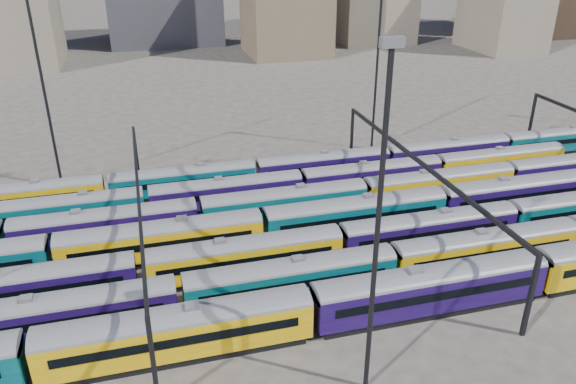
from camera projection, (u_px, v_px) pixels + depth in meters
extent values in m
plane|color=#3B3732|center=(331.00, 236.00, 62.27)|extent=(500.00, 500.00, 0.00)
cube|color=black|center=(180.00, 352.00, 44.74)|extent=(20.18, 2.62, 0.74)
cube|color=#B88807|center=(178.00, 333.00, 43.92)|extent=(21.25, 3.08, 3.08)
cylinder|color=#4C4C51|center=(177.00, 317.00, 43.26)|extent=(21.25, 3.08, 3.08)
cube|color=black|center=(180.00, 342.00, 42.40)|extent=(18.70, 0.06, 0.80)
cube|color=black|center=(176.00, 317.00, 45.12)|extent=(18.70, 0.06, 0.80)
cube|color=slate|center=(176.00, 309.00, 42.91)|extent=(1.06, 0.96, 0.37)
cube|color=black|center=(428.00, 308.00, 49.95)|extent=(20.18, 2.62, 0.74)
cube|color=#130734|center=(430.00, 290.00, 49.14)|extent=(21.25, 3.08, 3.08)
cylinder|color=#4C4C51|center=(432.00, 275.00, 48.48)|extent=(21.25, 3.08, 3.08)
cube|color=black|center=(439.00, 297.00, 47.62)|extent=(18.70, 0.06, 0.80)
cube|color=black|center=(422.00, 277.00, 50.34)|extent=(18.70, 0.06, 0.80)
cube|color=slate|center=(433.00, 267.00, 48.13)|extent=(1.06, 0.96, 0.37)
cube|color=black|center=(61.00, 333.00, 46.86)|extent=(18.44, 2.39, 0.68)
cube|color=#130734|center=(57.00, 316.00, 46.11)|extent=(19.41, 2.81, 2.81)
cylinder|color=#4C4C51|center=(54.00, 302.00, 45.51)|extent=(19.41, 2.81, 2.81)
cube|color=black|center=(55.00, 324.00, 44.73)|extent=(17.08, 0.06, 0.73)
cube|color=black|center=(58.00, 303.00, 47.21)|extent=(17.08, 0.06, 0.73)
cube|color=slate|center=(52.00, 295.00, 45.19)|extent=(0.97, 0.87, 0.34)
cube|color=black|center=(291.00, 296.00, 51.64)|extent=(18.44, 2.39, 0.68)
cube|color=#043B43|center=(291.00, 280.00, 50.89)|extent=(19.41, 2.81, 2.81)
cylinder|color=#4C4C51|center=(291.00, 267.00, 50.29)|extent=(19.41, 2.81, 2.81)
cube|color=black|center=(296.00, 285.00, 49.50)|extent=(17.08, 0.06, 0.73)
cube|color=black|center=(287.00, 268.00, 51.99)|extent=(17.08, 0.06, 0.73)
cube|color=slate|center=(291.00, 260.00, 49.97)|extent=(0.97, 0.87, 0.34)
cube|color=black|center=(482.00, 264.00, 56.42)|extent=(18.44, 2.39, 0.68)
cube|color=#B88807|center=(485.00, 250.00, 55.67)|extent=(19.41, 2.81, 2.81)
cylinder|color=#4C4C51|center=(487.00, 237.00, 55.07)|extent=(19.41, 2.81, 2.81)
cube|color=black|center=(494.00, 254.00, 54.28)|extent=(17.08, 0.06, 0.73)
cube|color=black|center=(477.00, 240.00, 56.77)|extent=(17.08, 0.06, 0.73)
cube|color=slate|center=(488.00, 231.00, 54.75)|extent=(0.97, 0.87, 0.34)
cube|color=black|center=(29.00, 304.00, 50.47)|extent=(18.27, 2.37, 0.67)
cube|color=#130734|center=(25.00, 288.00, 49.73)|extent=(19.23, 2.79, 2.79)
cylinder|color=#4C4C51|center=(22.00, 275.00, 49.13)|extent=(19.23, 2.79, 2.79)
cube|color=black|center=(22.00, 294.00, 48.35)|extent=(16.92, 0.06, 0.72)
cube|color=black|center=(26.00, 276.00, 50.82)|extent=(16.92, 0.06, 0.72)
cube|color=slate|center=(20.00, 268.00, 48.81)|extent=(0.96, 0.87, 0.34)
cube|color=black|center=(245.00, 272.00, 55.20)|extent=(18.27, 2.37, 0.67)
cube|color=#B88807|center=(244.00, 257.00, 54.46)|extent=(19.23, 2.79, 2.79)
cylinder|color=#4C4C51|center=(244.00, 245.00, 53.87)|extent=(19.23, 2.79, 2.79)
cube|color=black|center=(247.00, 262.00, 53.09)|extent=(16.92, 0.06, 0.72)
cube|color=black|center=(241.00, 247.00, 55.55)|extent=(16.92, 0.06, 0.72)
cube|color=slate|center=(244.00, 238.00, 53.55)|extent=(0.96, 0.87, 0.34)
cube|color=black|center=(427.00, 245.00, 59.94)|extent=(18.27, 2.37, 0.67)
cube|color=#130734|center=(429.00, 230.00, 59.20)|extent=(19.23, 2.79, 2.79)
cylinder|color=#4C4C51|center=(430.00, 219.00, 58.60)|extent=(19.23, 2.79, 2.79)
cube|color=black|center=(436.00, 234.00, 57.82)|extent=(16.92, 0.06, 0.72)
cube|color=black|center=(423.00, 222.00, 60.29)|extent=(16.92, 0.06, 0.72)
cube|color=slate|center=(431.00, 213.00, 58.28)|extent=(0.96, 0.87, 0.34)
cube|color=black|center=(164.00, 256.00, 57.76)|extent=(19.40, 2.52, 0.71)
cube|color=#B88807|center=(162.00, 241.00, 56.97)|extent=(20.42, 2.96, 2.96)
cylinder|color=#4C4C51|center=(161.00, 228.00, 56.34)|extent=(20.42, 2.96, 2.96)
cube|color=black|center=(163.00, 245.00, 55.51)|extent=(17.97, 0.06, 0.77)
cube|color=black|center=(161.00, 231.00, 58.13)|extent=(17.97, 0.06, 0.77)
cube|color=slate|center=(160.00, 221.00, 56.00)|extent=(1.02, 0.92, 0.36)
cube|color=black|center=(355.00, 230.00, 62.78)|extent=(19.40, 2.52, 0.71)
cube|color=#043B43|center=(355.00, 216.00, 61.99)|extent=(20.42, 2.96, 2.96)
cylinder|color=#4C4C51|center=(356.00, 204.00, 61.36)|extent=(20.42, 2.96, 2.96)
cube|color=black|center=(361.00, 219.00, 60.53)|extent=(17.97, 0.06, 0.77)
cube|color=black|center=(351.00, 207.00, 63.15)|extent=(17.97, 0.06, 0.77)
cube|color=slate|center=(357.00, 197.00, 61.02)|extent=(1.02, 0.92, 0.36)
cube|color=black|center=(517.00, 208.00, 67.80)|extent=(19.40, 2.52, 0.71)
cube|color=#130734|center=(520.00, 194.00, 67.01)|extent=(20.42, 2.96, 2.96)
cylinder|color=#4C4C51|center=(522.00, 183.00, 66.38)|extent=(20.42, 2.96, 2.96)
cube|color=black|center=(528.00, 196.00, 65.55)|extent=(17.97, 0.06, 0.77)
cube|color=black|center=(513.00, 186.00, 68.17)|extent=(17.97, 0.06, 0.77)
cube|color=slate|center=(523.00, 177.00, 66.04)|extent=(1.02, 0.92, 0.36)
cube|color=black|center=(109.00, 240.00, 60.80)|extent=(18.23, 2.36, 0.67)
cube|color=#130734|center=(106.00, 226.00, 60.07)|extent=(19.19, 2.78, 2.78)
cylinder|color=#4C4C51|center=(105.00, 215.00, 59.47)|extent=(19.19, 2.78, 2.78)
cube|color=black|center=(106.00, 230.00, 58.69)|extent=(16.89, 0.06, 0.72)
cube|color=black|center=(106.00, 217.00, 61.15)|extent=(16.89, 0.06, 0.72)
cube|color=slate|center=(104.00, 208.00, 59.15)|extent=(0.96, 0.86, 0.34)
cube|color=black|center=(285.00, 218.00, 65.53)|extent=(18.23, 2.36, 0.67)
cube|color=#043B43|center=(285.00, 204.00, 64.79)|extent=(19.19, 2.78, 2.78)
cylinder|color=#4C4C51|center=(285.00, 193.00, 64.19)|extent=(19.19, 2.78, 2.78)
cube|color=black|center=(288.00, 207.00, 63.42)|extent=(16.89, 0.06, 0.72)
cube|color=black|center=(282.00, 197.00, 65.88)|extent=(16.89, 0.06, 0.72)
cube|color=slate|center=(285.00, 188.00, 63.88)|extent=(0.96, 0.86, 0.34)
cube|color=black|center=(437.00, 198.00, 70.25)|extent=(18.23, 2.36, 0.67)
cube|color=#B88807|center=(439.00, 185.00, 69.51)|extent=(19.19, 2.78, 2.78)
cylinder|color=#4C4C51|center=(440.00, 175.00, 68.92)|extent=(19.19, 2.78, 2.78)
cube|color=black|center=(445.00, 188.00, 68.14)|extent=(16.89, 0.06, 0.72)
cube|color=black|center=(433.00, 179.00, 70.60)|extent=(16.89, 0.06, 0.72)
cube|color=slate|center=(441.00, 170.00, 68.60)|extent=(0.96, 0.86, 0.34)
cube|color=black|center=(570.00, 181.00, 74.98)|extent=(18.23, 2.36, 0.67)
cube|color=#130734|center=(573.00, 169.00, 74.24)|extent=(19.19, 2.78, 2.78)
cylinder|color=#4C4C51|center=(575.00, 159.00, 73.64)|extent=(19.19, 2.78, 2.78)
cube|color=black|center=(566.00, 163.00, 75.33)|extent=(16.89, 0.06, 0.72)
cube|color=black|center=(63.00, 225.00, 63.96)|extent=(17.39, 2.26, 0.64)
cube|color=#043B43|center=(61.00, 212.00, 63.26)|extent=(18.30, 2.65, 2.65)
cylinder|color=#4C4C51|center=(59.00, 201.00, 62.69)|extent=(18.30, 2.65, 2.65)
cube|color=black|center=(59.00, 215.00, 61.95)|extent=(16.11, 0.06, 0.69)
cube|color=black|center=(61.00, 204.00, 64.30)|extent=(16.11, 0.06, 0.69)
cube|color=slate|center=(58.00, 196.00, 62.39)|extent=(0.92, 0.82, 0.32)
cube|color=black|center=(227.00, 205.00, 68.48)|extent=(17.39, 2.26, 0.64)
cube|color=#130734|center=(227.00, 193.00, 67.77)|extent=(18.30, 2.65, 2.65)
cylinder|color=#4C4C51|center=(226.00, 183.00, 67.20)|extent=(18.30, 2.65, 2.65)
cube|color=black|center=(228.00, 195.00, 66.46)|extent=(16.11, 0.06, 0.69)
cube|color=black|center=(225.00, 186.00, 68.81)|extent=(16.11, 0.06, 0.69)
cube|color=slate|center=(226.00, 178.00, 66.90)|extent=(0.92, 0.82, 0.32)
cube|color=black|center=(371.00, 188.00, 72.99)|extent=(17.39, 2.26, 0.64)
cube|color=#130734|center=(372.00, 176.00, 72.29)|extent=(18.30, 2.65, 2.65)
cylinder|color=#4C4C51|center=(372.00, 167.00, 71.72)|extent=(18.30, 2.65, 2.65)
cube|color=black|center=(376.00, 178.00, 70.98)|extent=(16.11, 0.06, 0.69)
cube|color=black|center=(368.00, 170.00, 73.32)|extent=(16.11, 0.06, 0.69)
cube|color=slate|center=(373.00, 162.00, 71.42)|extent=(0.92, 0.82, 0.32)
cube|color=black|center=(498.00, 173.00, 77.51)|extent=(17.39, 2.26, 0.64)
cube|color=#B88807|center=(500.00, 162.00, 76.80)|extent=(18.30, 2.65, 2.65)
cylinder|color=#4C4C51|center=(501.00, 153.00, 76.23)|extent=(18.30, 2.65, 2.65)
cube|color=black|center=(506.00, 163.00, 75.49)|extent=(16.11, 0.06, 0.69)
cube|color=black|center=(494.00, 156.00, 77.84)|extent=(16.11, 0.06, 0.69)
cube|color=slate|center=(502.00, 148.00, 75.93)|extent=(0.92, 0.82, 0.32)
cube|color=black|center=(28.00, 210.00, 67.27)|extent=(17.17, 2.23, 0.63)
cube|color=#B88807|center=(25.00, 198.00, 66.57)|extent=(18.08, 2.62, 2.62)
cylinder|color=#4C4C51|center=(23.00, 188.00, 66.01)|extent=(18.08, 2.62, 2.62)
cube|color=black|center=(23.00, 200.00, 65.28)|extent=(15.91, 0.06, 0.68)
cube|color=black|center=(26.00, 191.00, 67.60)|extent=(15.91, 0.06, 0.68)
cube|color=slate|center=(22.00, 183.00, 65.71)|extent=(0.90, 0.81, 0.32)
cube|color=black|center=(185.00, 193.00, 71.73)|extent=(17.17, 2.23, 0.63)
cube|color=#043B43|center=(184.00, 181.00, 71.03)|extent=(18.08, 2.62, 2.62)
cylinder|color=#4C4C51|center=(183.00, 171.00, 70.47)|extent=(18.08, 2.62, 2.62)
cube|color=black|center=(184.00, 183.00, 69.74)|extent=(15.91, 0.06, 0.68)
cube|color=black|center=(182.00, 175.00, 72.05)|extent=(15.91, 0.06, 0.68)
cube|color=slate|center=(182.00, 166.00, 70.17)|extent=(0.90, 0.81, 0.32)
cube|color=black|center=(323.00, 177.00, 76.19)|extent=(17.17, 2.23, 0.63)
cube|color=#130734|center=(323.00, 166.00, 75.49)|extent=(18.08, 2.62, 2.62)
cylinder|color=#4C4C51|center=(324.00, 157.00, 74.93)|extent=(18.08, 2.62, 2.62)
cube|color=black|center=(327.00, 168.00, 74.19)|extent=(15.91, 0.06, 0.68)
cube|color=black|center=(320.00, 160.00, 76.51)|extent=(15.91, 0.06, 0.68)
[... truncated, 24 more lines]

